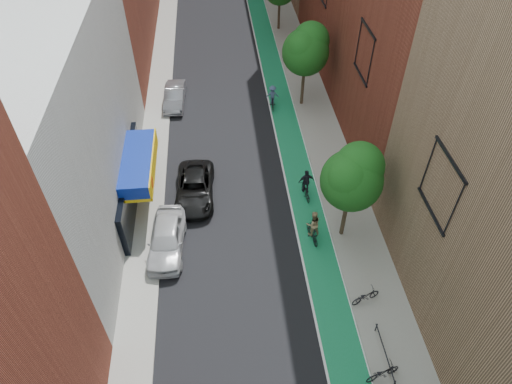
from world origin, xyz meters
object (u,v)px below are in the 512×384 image
object	(u,v)px
parked_car_white	(167,239)
cyclist_lane_near	(313,228)
cyclist_lane_far	(272,98)
parked_car_black	(195,188)
cyclist_lane_mid	(306,186)
parked_car_silver	(175,96)

from	to	relation	value
parked_car_white	cyclist_lane_near	size ratio (longest dim) A/B	2.29
cyclist_lane_near	cyclist_lane_far	xyz separation A→B (m)	(-0.60, 13.98, -0.06)
parked_car_black	cyclist_lane_near	bearing A→B (deg)	-29.36
cyclist_lane_near	cyclist_lane_far	distance (m)	13.99
cyclist_lane_far	cyclist_lane_mid	bearing A→B (deg)	98.05
parked_car_white	cyclist_lane_mid	xyz separation A→B (m)	(8.66, 3.51, -0.02)
parked_car_white	cyclist_lane_near	distance (m)	8.40
parked_car_white	cyclist_lane_far	distance (m)	15.94
parked_car_black	cyclist_lane_near	xyz separation A→B (m)	(6.80, -4.23, 0.18)
parked_car_white	cyclist_lane_mid	bearing A→B (deg)	25.84
parked_car_black	cyclist_lane_far	bearing A→B (deg)	60.06
cyclist_lane_mid	parked_car_white	bearing A→B (deg)	15.91
parked_car_black	cyclist_lane_mid	xyz separation A→B (m)	(7.06, -0.64, 0.09)
parked_car_black	parked_car_silver	distance (m)	11.12
parked_car_white	parked_car_black	distance (m)	4.45
parked_car_white	cyclist_lane_near	world-z (taller)	cyclist_lane_near
cyclist_lane_near	parked_car_white	bearing A→B (deg)	-10.48
parked_car_black	parked_car_silver	world-z (taller)	same
cyclist_lane_near	cyclist_lane_mid	size ratio (longest dim) A/B	1.01
parked_car_black	cyclist_lane_far	world-z (taller)	cyclist_lane_far
cyclist_lane_near	cyclist_lane_mid	bearing A→B (deg)	-104.04
parked_car_silver	cyclist_lane_far	distance (m)	7.90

